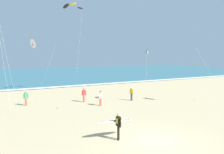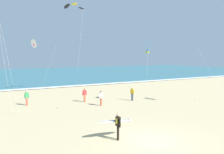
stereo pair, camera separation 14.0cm
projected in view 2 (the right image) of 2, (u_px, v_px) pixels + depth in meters
ground_plane at (153, 141)px, 14.51m from camera, size 160.00×160.00×0.00m
ocean_water at (21, 75)px, 63.72m from camera, size 160.00×60.00×0.08m
shoreline_foam at (48, 88)px, 37.85m from camera, size 160.00×1.50×0.01m
surfer_lead at (117, 123)px, 14.72m from camera, size 2.36×0.95×1.71m
kite_delta_ivory_near at (34, 44)px, 24.79m from camera, size 1.84×3.88×7.03m
kite_delta_cobalt_far at (147, 51)px, 25.41m from camera, size 1.70×2.07×6.25m
kite_arc_golden_high at (74, 6)px, 30.88m from camera, size 2.88×3.27×12.13m
bystander_green_top at (27, 98)px, 24.64m from camera, size 0.50×0.22×1.59m
bystander_red_top at (85, 95)px, 26.45m from camera, size 0.50×0.22×1.59m
bystander_yellow_top at (132, 94)px, 27.33m from camera, size 0.31×0.45×1.59m
bystander_white_top at (101, 98)px, 24.55m from camera, size 0.47×0.29×1.59m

